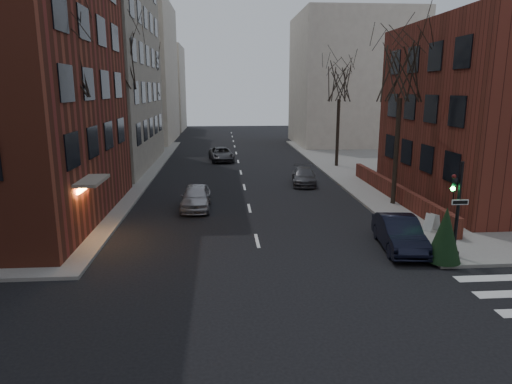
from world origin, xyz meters
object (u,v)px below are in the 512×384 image
streetlamp_near (120,132)px  tree_left_b (119,61)px  tree_left_c (149,78)px  traffic_signal (456,216)px  car_lane_gray (304,176)px  streetlamp_far (160,115)px  tree_left_a (62,55)px  evergreen_shrub (445,234)px  tree_right_b (340,82)px  parked_sedan (399,233)px  car_lane_silver (196,197)px  tree_right_a (402,70)px  car_lane_far (221,154)px  sandwich_board (432,222)px

streetlamp_near → tree_left_b: bearing=98.5°
tree_left_c → streetlamp_near: size_ratio=1.55×
traffic_signal → car_lane_gray: bearing=102.3°
tree_left_c → streetlamp_far: (0.60, 2.00, -3.79)m
tree_left_a → evergreen_shrub: 18.47m
tree_left_a → car_lane_gray: tree_left_a is taller
tree_right_b → parked_sedan: tree_right_b is taller
tree_left_b → parked_sedan: size_ratio=2.44×
tree_left_a → evergreen_shrub: bearing=-18.9°
streetlamp_far → car_lane_silver: (5.04, -23.87, -3.52)m
tree_left_b → evergreen_shrub: size_ratio=4.80×
tree_left_c → evergreen_shrub: 36.01m
tree_left_b → tree_left_c: tree_left_b is taller
evergreen_shrub → streetlamp_far: bearing=114.8°
tree_right_a → streetlamp_near: (-17.00, 4.00, -3.79)m
streetlamp_near → car_lane_silver: size_ratio=1.49×
tree_right_a → car_lane_far: size_ratio=2.04×
tree_left_a → tree_left_c: bearing=90.0°
tree_right_b → parked_sedan: 22.79m
tree_left_c → evergreen_shrub: tree_left_c is taller
tree_right_b → car_lane_far: size_ratio=1.92×
streetlamp_near → evergreen_shrub: 20.77m
tree_right_a → car_lane_gray: bearing=122.6°
tree_left_a → car_lane_gray: 18.80m
tree_right_b → car_lane_far: tree_right_b is taller
car_lane_gray → tree_right_a: bearing=-49.8°
tree_left_a → streetlamp_far: (0.60, 28.00, -4.23)m
tree_right_a → car_lane_silver: tree_right_a is taller
car_lane_gray → sandwich_board: (4.16, -12.28, -0.03)m
car_lane_silver → car_lane_far: car_lane_silver is taller
tree_right_b → evergreen_shrub: tree_right_b is taller
tree_left_b → tree_left_c: (0.00, 14.00, -0.88)m
tree_left_c → car_lane_far: tree_left_c is taller
car_lane_silver → car_lane_far: 18.49m
tree_left_a → tree_left_b: tree_left_b is taller
tree_right_b → sandwich_board: 20.78m
car_lane_silver → streetlamp_far: bearing=102.7°
car_lane_gray → tree_right_b: bearing=66.9°
car_lane_silver → car_lane_gray: bearing=41.5°
car_lane_far → tree_right_a: bearing=-67.1°
tree_right_a → tree_right_b: bearing=90.0°
car_lane_gray → evergreen_shrub: size_ratio=1.86×
tree_right_b → sandwich_board: (-0.14, -19.56, -7.00)m
car_lane_far → evergreen_shrub: size_ratio=2.12×
evergreen_shrub → streetlamp_near: bearing=138.9°
traffic_signal → streetlamp_far: 36.81m
car_lane_silver → car_lane_far: size_ratio=0.88×
tree_left_c → parked_sedan: 33.96m
tree_left_b → streetlamp_far: 16.68m
car_lane_far → evergreen_shrub: evergreen_shrub is taller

